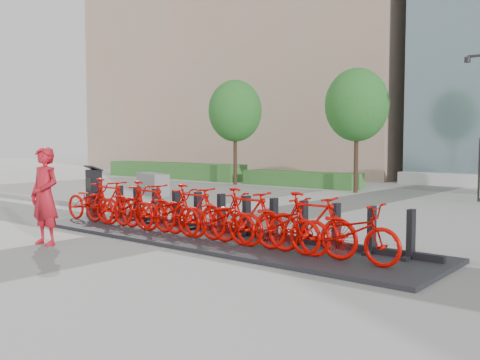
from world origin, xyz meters
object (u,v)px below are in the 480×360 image
Objects in this scene: worker_red at (45,196)px; jersey_barrier at (152,184)px; bike_0 at (91,202)px; kiosk at (94,192)px.

worker_red is 0.90× the size of jersey_barrier.
bike_0 is at bearing -31.10° from jersey_barrier.
jersey_barrier is at bearing 37.37° from bike_0.
worker_red is at bearing -143.90° from bike_0.
jersey_barrier is at bearing 129.97° from kiosk.
bike_0 reaches higher than jersey_barrier.
bike_0 is 0.96× the size of worker_red.
kiosk is 3.67m from worker_red.
kiosk reaches higher than bike_0.
kiosk is at bearing -32.98° from jersey_barrier.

